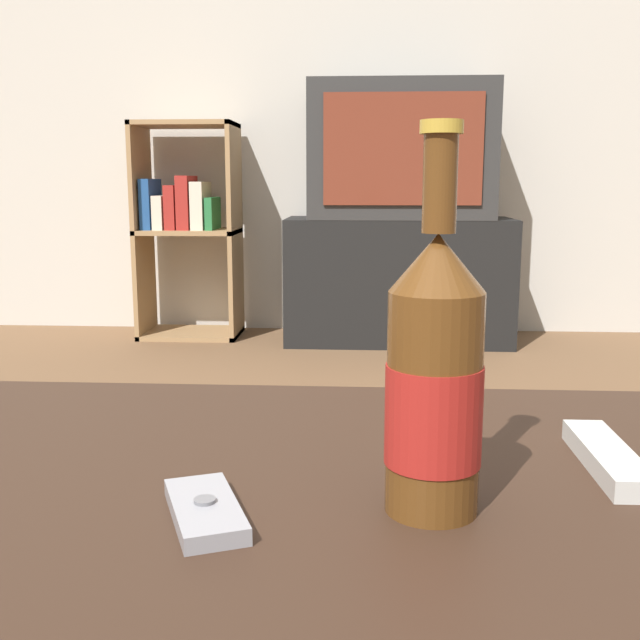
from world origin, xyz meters
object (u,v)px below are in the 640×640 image
Objects in this scene: beer_bottle at (434,380)px; television at (401,151)px; remote_control at (607,458)px; cell_phone at (205,510)px; tv_stand at (398,280)px; bookshelf at (186,222)px.

television is at bearing 88.05° from beer_bottle.
remote_control is at bearing 30.21° from beer_bottle.
beer_bottle reaches higher than remote_control.
cell_phone is at bearing -171.09° from beer_bottle.
tv_stand is 2.58m from remote_control.
beer_bottle is at bearing -91.95° from tv_stand.
beer_bottle is at bearing -12.90° from cell_phone.
tv_stand is at bearing 91.45° from remote_control.
television reaches higher than cell_phone.
television reaches higher than tv_stand.
television is 4.70× the size of remote_control.
television is 0.99m from bookshelf.
beer_bottle is at bearing -72.65° from bookshelf.
television is 2.73m from cell_phone.
beer_bottle is 2.49× the size of cell_phone.
tv_stand reaches higher than remote_control.
remote_control is at bearing -88.19° from television.
bookshelf reaches higher than beer_bottle.
remote_control is (0.17, 0.10, -0.10)m from beer_bottle.
bookshelf is 2.82m from remote_control.
tv_stand is 2.68m from beer_bottle.
bookshelf is at bearing 107.35° from beer_bottle.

